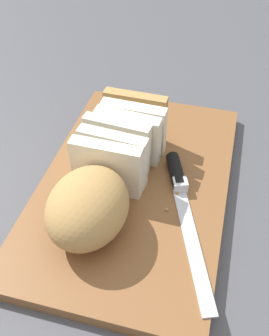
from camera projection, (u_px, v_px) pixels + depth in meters
ground_plane at (134, 191)px, 0.64m from camera, size 3.00×3.00×0.00m
cutting_board at (134, 186)px, 0.64m from camera, size 0.46×0.30×0.02m
bread_loaf at (106, 173)px, 0.58m from camera, size 0.30×0.13×0.09m
bread_knife at (180, 189)px, 0.61m from camera, size 0.26×0.11×0.02m
crumb_near_knife at (177, 193)px, 0.61m from camera, size 0.01×0.01×0.01m
crumb_near_loaf at (167, 209)px, 0.59m from camera, size 0.00×0.00×0.00m
crumb_stray_left at (117, 180)px, 0.63m from camera, size 0.01×0.01×0.01m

